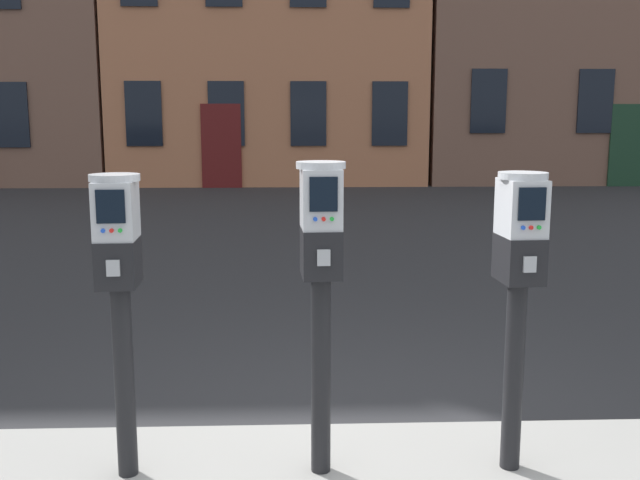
{
  "coord_description": "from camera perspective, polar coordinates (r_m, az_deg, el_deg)",
  "views": [
    {
      "loc": [
        -0.38,
        -3.42,
        1.76
      ],
      "look_at": [
        -0.26,
        -0.21,
        1.21
      ],
      "focal_mm": 40.39,
      "sensor_mm": 36.0,
      "label": 1
    }
  ],
  "objects": [
    {
      "name": "ground_plane",
      "position": [
        3.86,
        3.87,
        -17.4
      ],
      "size": [
        160.0,
        160.0,
        0.0
      ],
      "primitive_type": "plane",
      "color": "#28282B"
    },
    {
      "name": "parking_meter_near_kerb",
      "position": [
        3.27,
        -15.64,
        -2.44
      ],
      "size": [
        0.23,
        0.26,
        1.38
      ],
      "rotation": [
        0.0,
        0.0,
        -1.51
      ],
      "color": "black",
      "rests_on": "sidewalk_slab"
    },
    {
      "name": "parking_meter_twin_adjacent",
      "position": [
        3.18,
        0.07,
        -1.78
      ],
      "size": [
        0.23,
        0.26,
        1.43
      ],
      "rotation": [
        0.0,
        0.0,
        -1.51
      ],
      "color": "black",
      "rests_on": "sidewalk_slab"
    },
    {
      "name": "parking_meter_end_of_row",
      "position": [
        3.34,
        15.47,
        -2.17
      ],
      "size": [
        0.23,
        0.26,
        1.38
      ],
      "rotation": [
        0.0,
        0.0,
        -1.51
      ],
      "color": "black",
      "rests_on": "sidewalk_slab"
    }
  ]
}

